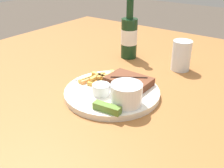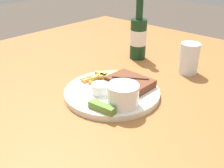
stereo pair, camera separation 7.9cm
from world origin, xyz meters
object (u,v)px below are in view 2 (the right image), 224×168
(steak_portion, at_px, (130,82))
(fork_utensil, at_px, (93,83))
(dinner_plate, at_px, (112,92))
(coleslaw_cup, at_px, (123,94))
(beer_bottle, at_px, (138,36))
(drinking_glass, at_px, (189,58))
(knife_utensil, at_px, (116,84))
(dipping_sauce_cup, at_px, (100,88))
(pickle_spear, at_px, (102,108))

(steak_portion, distance_m, fork_utensil, 0.12)
(dinner_plate, bearing_deg, coleslaw_cup, -29.00)
(coleslaw_cup, height_order, beer_bottle, beer_bottle)
(steak_portion, bearing_deg, beer_bottle, 122.66)
(fork_utensil, relative_size, drinking_glass, 1.21)
(knife_utensil, relative_size, beer_bottle, 0.64)
(dipping_sauce_cup, relative_size, pickle_spear, 0.65)
(knife_utensil, bearing_deg, fork_utensil, 135.85)
(coleslaw_cup, height_order, knife_utensil, coleslaw_cup)
(steak_portion, bearing_deg, dipping_sauce_cup, -107.88)
(dinner_plate, relative_size, pickle_spear, 3.66)
(fork_utensil, bearing_deg, beer_bottle, 94.83)
(coleslaw_cup, distance_m, dipping_sauce_cup, 0.09)
(coleslaw_cup, bearing_deg, dinner_plate, 151.00)
(knife_utensil, bearing_deg, coleslaw_cup, -119.84)
(dipping_sauce_cup, bearing_deg, steak_portion, 72.12)
(steak_portion, relative_size, fork_utensil, 1.03)
(coleslaw_cup, bearing_deg, dipping_sauce_cup, 177.26)
(pickle_spear, relative_size, beer_bottle, 0.31)
(pickle_spear, bearing_deg, dipping_sauce_cup, 137.18)
(steak_portion, height_order, pickle_spear, steak_portion)
(pickle_spear, relative_size, fork_utensil, 0.59)
(dinner_plate, bearing_deg, steak_portion, 70.00)
(pickle_spear, relative_size, knife_utensil, 0.48)
(dinner_plate, xyz_separation_m, coleslaw_cup, (0.08, -0.04, 0.04))
(beer_bottle, distance_m, drinking_glass, 0.23)
(steak_portion, xyz_separation_m, drinking_glass, (0.07, 0.25, 0.03))
(dinner_plate, distance_m, dipping_sauce_cup, 0.05)
(dinner_plate, bearing_deg, drinking_glass, 73.59)
(steak_portion, distance_m, pickle_spear, 0.17)
(steak_portion, height_order, coleslaw_cup, coleslaw_cup)
(fork_utensil, xyz_separation_m, drinking_glass, (0.17, 0.32, 0.04))
(dipping_sauce_cup, xyz_separation_m, drinking_glass, (0.10, 0.35, 0.02))
(dinner_plate, height_order, fork_utensil, fork_utensil)
(pickle_spear, distance_m, beer_bottle, 0.46)
(steak_portion, xyz_separation_m, coleslaw_cup, (0.06, -0.11, 0.02))
(drinking_glass, bearing_deg, pickle_spear, -94.34)
(coleslaw_cup, bearing_deg, knife_utensil, 140.14)
(drinking_glass, bearing_deg, fork_utensil, -117.85)
(dipping_sauce_cup, distance_m, pickle_spear, 0.10)
(knife_utensil, distance_m, beer_bottle, 0.30)
(steak_portion, xyz_separation_m, beer_bottle, (-0.16, 0.25, 0.06))
(fork_utensil, bearing_deg, dipping_sauce_cup, -32.21)
(dinner_plate, height_order, beer_bottle, beer_bottle)
(dipping_sauce_cup, relative_size, drinking_glass, 0.47)
(dipping_sauce_cup, xyz_separation_m, beer_bottle, (-0.12, 0.35, 0.06))
(dinner_plate, distance_m, fork_utensil, 0.08)
(coleslaw_cup, xyz_separation_m, drinking_glass, (0.01, 0.35, 0.00))
(steak_portion, height_order, fork_utensil, steak_portion)
(dipping_sauce_cup, height_order, fork_utensil, dipping_sauce_cup)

